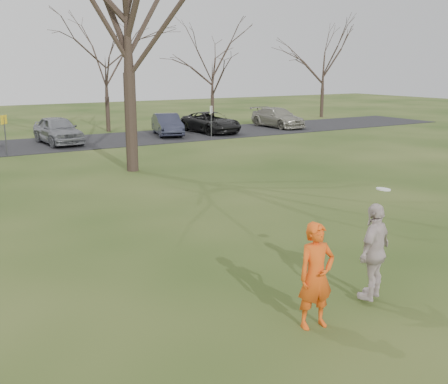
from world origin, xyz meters
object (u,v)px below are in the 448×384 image
(car_4, at_px, (58,130))
(catching_play, at_px, (374,251))
(player_defender, at_px, (316,276))
(car_6, at_px, (211,122))
(big_tree, at_px, (126,2))
(car_5, at_px, (167,125))
(car_7, at_px, (278,118))

(car_4, height_order, catching_play, catching_play)
(player_defender, xyz_separation_m, car_6, (12.38, 25.18, -0.21))
(player_defender, height_order, big_tree, big_tree)
(player_defender, height_order, car_5, player_defender)
(car_4, distance_m, car_7, 16.22)
(car_5, height_order, big_tree, big_tree)
(car_7, bearing_deg, big_tree, -148.28)
(player_defender, xyz_separation_m, big_tree, (2.69, 15.20, 6.05))
(car_7, bearing_deg, car_6, -178.92)
(car_6, bearing_deg, car_5, 173.96)
(car_4, xyz_separation_m, car_5, (7.14, 0.26, -0.10))
(car_4, bearing_deg, big_tree, -89.74)
(car_4, height_order, car_7, car_4)
(car_7, bearing_deg, catching_play, -125.07)
(player_defender, bearing_deg, car_4, 93.62)
(car_6, height_order, car_7, car_7)
(car_4, height_order, car_6, car_4)
(car_5, bearing_deg, player_defender, -95.02)
(car_4, relative_size, car_5, 1.10)
(car_4, bearing_deg, car_6, -2.92)
(car_5, xyz_separation_m, catching_play, (-7.57, -25.15, 0.30))
(car_6, bearing_deg, big_tree, -137.30)
(car_6, bearing_deg, catching_play, -116.48)
(car_7, bearing_deg, player_defender, -127.33)
(player_defender, distance_m, car_5, 26.95)
(car_4, bearing_deg, car_5, -1.38)
(car_6, relative_size, catching_play, 2.32)
(player_defender, height_order, car_6, player_defender)
(car_6, relative_size, car_7, 1.02)
(car_5, distance_m, car_7, 9.08)
(player_defender, relative_size, car_5, 0.45)
(car_4, xyz_separation_m, car_6, (10.34, 0.10, -0.11))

